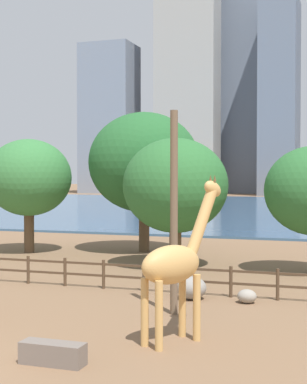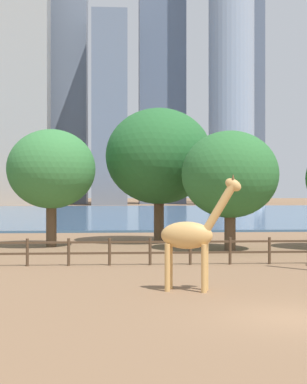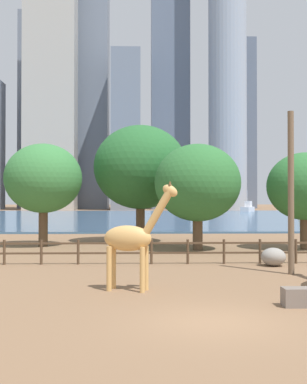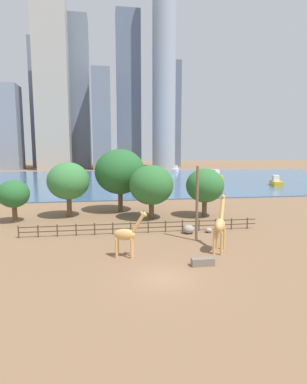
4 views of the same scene
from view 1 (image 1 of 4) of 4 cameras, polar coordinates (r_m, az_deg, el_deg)
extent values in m
plane|color=brown|center=(93.01, 11.77, -1.51)|extent=(400.00, 400.00, 0.00)
cube|color=#3D6084|center=(90.03, 11.55, -1.55)|extent=(180.00, 86.00, 0.20)
cylinder|color=tan|center=(18.98, 2.81, -10.81)|extent=(0.32, 0.32, 2.05)
cylinder|color=tan|center=(18.55, 4.22, -11.11)|extent=(0.32, 0.32, 2.05)
cylinder|color=tan|center=(17.93, -0.86, -11.56)|extent=(0.32, 0.32, 2.05)
cylinder|color=tan|center=(17.47, 0.54, -11.91)|extent=(0.32, 0.32, 2.05)
ellipsoid|color=tan|center=(17.96, 1.73, -7.05)|extent=(1.90, 2.42, 1.19)
cylinder|color=tan|center=(18.77, 4.71, -2.82)|extent=(0.97, 1.34, 2.19)
ellipsoid|color=tan|center=(19.08, 5.75, 0.30)|extent=(0.75, 0.94, 0.75)
cone|color=brown|center=(19.14, 5.55, 1.34)|extent=(0.15, 0.15, 0.22)
cone|color=brown|center=(19.01, 5.96, 1.34)|extent=(0.15, 0.15, 0.22)
cylinder|color=brown|center=(21.53, 2.00, -2.01)|extent=(0.28, 0.28, 7.49)
ellipsoid|color=gray|center=(24.12, 9.05, -9.95)|extent=(0.77, 0.73, 0.55)
ellipsoid|color=gray|center=(24.56, 3.69, -9.26)|extent=(1.25, 1.25, 0.94)
cube|color=#72665B|center=(16.69, -9.75, -15.17)|extent=(1.80, 0.60, 0.60)
cylinder|color=#4C3826|center=(28.51, -12.06, -7.39)|extent=(0.14, 0.14, 1.30)
cylinder|color=#4C3826|center=(27.59, -8.58, -7.68)|extent=(0.14, 0.14, 1.30)
cylinder|color=#4C3826|center=(26.77, -4.86, -7.95)|extent=(0.14, 0.14, 1.30)
cylinder|color=#4C3826|center=(26.08, -0.93, -8.21)|extent=(0.14, 0.14, 1.30)
cylinder|color=#4C3826|center=(25.50, 3.21, -8.44)|extent=(0.14, 0.14, 1.30)
cylinder|color=#4C3826|center=(25.07, 7.51, -8.62)|extent=(0.14, 0.14, 1.30)
cylinder|color=#4C3826|center=(24.78, 11.95, -8.77)|extent=(0.14, 0.14, 1.30)
cube|color=#4C3826|center=(26.91, -5.88, -6.93)|extent=(26.10, 0.08, 0.10)
cube|color=#4C3826|center=(26.99, -5.88, -8.02)|extent=(26.10, 0.08, 0.10)
cylinder|color=brown|center=(39.61, -11.97, -3.82)|extent=(0.66, 0.66, 2.70)
ellipsoid|color=#387A3D|center=(39.43, -12.00, 1.39)|extent=(5.61, 5.61, 5.05)
cylinder|color=brown|center=(32.58, 2.13, -5.40)|extent=(0.67, 0.67, 2.22)
ellipsoid|color=#2D6B33|center=(32.34, 2.14, 0.65)|extent=(5.81, 5.81, 5.23)
cylinder|color=brown|center=(39.07, -0.91, -3.63)|extent=(0.70, 0.70, 3.01)
ellipsoid|color=#26602D|center=(38.91, -0.92, 2.90)|extent=(7.35, 7.35, 6.62)
cube|color=slate|center=(184.49, 2.47, 11.14)|extent=(11.08, 10.95, 70.81)
cube|color=slate|center=(169.62, 8.27, 13.34)|extent=(12.82, 12.06, 78.86)
cube|color=slate|center=(152.24, 12.14, 9.01)|extent=(8.96, 15.58, 49.23)
cube|color=gray|center=(165.82, -4.28, 7.04)|extent=(14.26, 11.90, 41.21)
cube|color=#ADA89E|center=(159.24, 3.33, 17.23)|extent=(15.76, 8.96, 95.60)
camera|label=2|loc=(16.64, -84.33, -5.38)|focal=55.00mm
camera|label=3|loc=(13.28, -76.60, -6.89)|focal=45.00mm
camera|label=4|loc=(17.08, -98.74, 12.26)|focal=28.00mm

